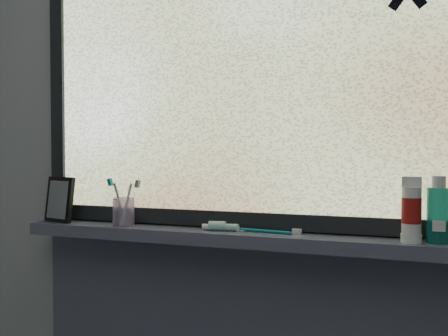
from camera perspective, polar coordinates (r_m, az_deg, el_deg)
name	(u,v)px	position (r m, az deg, el deg)	size (l,w,h in m)	color
wall_back	(270,156)	(1.57, 5.26, 1.36)	(3.00, 0.01, 2.50)	#9EA3A8
windowsill	(263,239)	(1.52, 4.50, -8.14)	(1.62, 0.14, 0.04)	#4A4D63
window_pane	(268,65)	(1.57, 5.07, 11.63)	(1.50, 0.01, 1.00)	silver
frame_bottom	(267,221)	(1.56, 4.98, -6.04)	(1.60, 0.03, 0.05)	black
frame_left	(59,78)	(1.91, -18.35, 9.76)	(0.05, 0.03, 1.10)	black
vanity_mirror	(60,199)	(1.83, -18.27, -3.42)	(0.13, 0.06, 0.16)	black
toothpaste_tube	(223,226)	(1.54, -0.17, -6.66)	(0.17, 0.03, 0.03)	white
toothbrush_cup	(124,212)	(1.68, -11.40, -4.94)	(0.07, 0.07, 0.09)	#BEA8DE
toothbrush_lying	(263,230)	(1.52, 4.46, -7.09)	(0.22, 0.02, 0.01)	#0D727B
mouthwash_bottle	(438,209)	(1.45, 23.31, -4.38)	(0.06, 0.06, 0.15)	teal
cream_tube	(411,207)	(1.43, 20.64, -4.24)	(0.05, 0.05, 0.13)	silver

